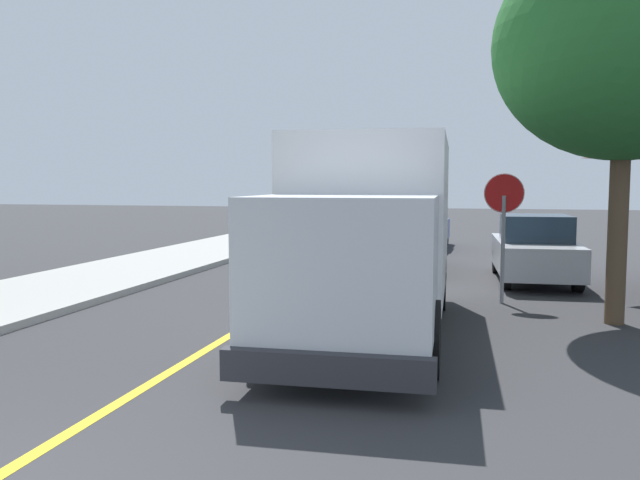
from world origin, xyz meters
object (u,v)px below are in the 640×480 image
Objects in this scene: box_truck at (371,225)px; street_tree_far_side at (625,44)px; parked_car_near at (405,242)px; parked_van_across at (534,250)px; stop_sign at (504,213)px; parked_car_mid at (421,227)px.

street_tree_far_side is at bearing 20.17° from box_truck.
street_tree_far_side reaches higher than box_truck.
parked_car_near is (-0.31, 7.74, -0.97)m from box_truck.
parked_van_across is 1.69× the size of stop_sign.
parked_car_near is 8.61m from street_tree_far_side.
parked_car_near is at bearing 124.94° from street_tree_far_side.
box_truck is at bearing -125.70° from stop_sign.
parked_van_across is 0.66× the size of street_tree_far_side.
parked_car_near is 1.69× the size of stop_sign.
parked_car_near is 6.20m from parked_car_mid.
box_truck reaches higher than parked_van_across.
parked_car_near is at bearing 92.26° from box_truck.
parked_car_mid is 11.24m from stop_sign.
box_truck reaches higher than stop_sign.
box_truck is 1.62× the size of parked_car_near.
parked_car_near is at bearing 118.22° from stop_sign.
street_tree_far_side is (1.86, -1.57, 2.94)m from stop_sign.
parked_van_across is at bearing 74.91° from stop_sign.
street_tree_far_side is (4.49, -12.45, 4.01)m from parked_car_mid.
street_tree_far_side reaches higher than parked_car_near.
box_truck is 1.63× the size of parked_car_mid.
box_truck is 5.28m from street_tree_far_side.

